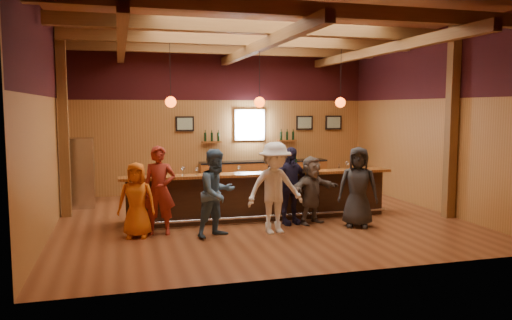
# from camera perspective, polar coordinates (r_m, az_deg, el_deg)

# --- Properties ---
(room) EXTENTS (9.04, 9.00, 4.52)m
(room) POSITION_cam_1_polar(r_m,az_deg,el_deg) (11.47, 0.33, 9.18)
(room) COLOR brown
(room) RESTS_ON ground
(bar_counter) EXTENTS (6.30, 1.07, 1.11)m
(bar_counter) POSITION_cam_1_polar(r_m,az_deg,el_deg) (11.72, 0.27, -4.10)
(bar_counter) COLOR black
(bar_counter) RESTS_ON ground
(back_bar_cabinet) EXTENTS (4.00, 0.52, 0.95)m
(back_bar_cabinet) POSITION_cam_1_polar(r_m,az_deg,el_deg) (15.44, 0.93, -1.82)
(back_bar_cabinet) COLOR brown
(back_bar_cabinet) RESTS_ON ground
(window) EXTENTS (0.95, 0.09, 0.95)m
(window) POSITION_cam_1_polar(r_m,az_deg,el_deg) (15.42, -0.73, 4.04)
(window) COLOR silver
(window) RESTS_ON room
(framed_pictures) EXTENTS (5.35, 0.05, 0.45)m
(framed_pictures) POSITION_cam_1_polar(r_m,az_deg,el_deg) (15.65, 2.36, 4.25)
(framed_pictures) COLOR black
(framed_pictures) RESTS_ON room
(wine_shelves) EXTENTS (3.00, 0.18, 0.30)m
(wine_shelves) POSITION_cam_1_polar(r_m,az_deg,el_deg) (15.38, -0.66, 2.43)
(wine_shelves) COLOR brown
(wine_shelves) RESTS_ON room
(pendant_lights) EXTENTS (4.24, 0.24, 1.37)m
(pendant_lights) POSITION_cam_1_polar(r_m,az_deg,el_deg) (11.39, 0.40, 6.65)
(pendant_lights) COLOR black
(pendant_lights) RESTS_ON room
(stainless_fridge) EXTENTS (0.70, 0.70, 1.80)m
(stainless_fridge) POSITION_cam_1_polar(r_m,az_deg,el_deg) (13.70, -19.46, -1.38)
(stainless_fridge) COLOR silver
(stainless_fridge) RESTS_ON ground
(customer_orange) EXTENTS (0.81, 0.61, 1.50)m
(customer_orange) POSITION_cam_1_polar(r_m,az_deg,el_deg) (10.21, -13.50, -4.47)
(customer_orange) COLOR #D66214
(customer_orange) RESTS_ON ground
(customer_redvest) EXTENTS (0.74, 0.56, 1.81)m
(customer_redvest) POSITION_cam_1_polar(r_m,az_deg,el_deg) (10.33, -10.98, -3.41)
(customer_redvest) COLOR maroon
(customer_redvest) RESTS_ON ground
(customer_denim) EXTENTS (1.07, 1.00, 1.76)m
(customer_denim) POSITION_cam_1_polar(r_m,az_deg,el_deg) (10.00, -4.49, -3.79)
(customer_denim) COLOR #436687
(customer_denim) RESTS_ON ground
(customer_white) EXTENTS (1.30, 0.85, 1.88)m
(customer_white) POSITION_cam_1_polar(r_m,az_deg,el_deg) (10.22, 2.17, -3.22)
(customer_white) COLOR white
(customer_white) RESTS_ON ground
(customer_navy) EXTENTS (1.07, 0.59, 1.72)m
(customer_navy) POSITION_cam_1_polar(r_m,az_deg,el_deg) (11.05, 3.88, -2.95)
(customer_navy) COLOR #1F1C38
(customer_navy) RESTS_ON ground
(customer_brown) EXTENTS (1.47, 0.99, 1.52)m
(customer_brown) POSITION_cam_1_polar(r_m,az_deg,el_deg) (11.14, 6.36, -3.43)
(customer_brown) COLOR #63584F
(customer_brown) RESTS_ON ground
(customer_dark) EXTENTS (1.01, 0.87, 1.74)m
(customer_dark) POSITION_cam_1_polar(r_m,az_deg,el_deg) (11.00, 11.57, -3.05)
(customer_dark) COLOR #262729
(customer_dark) RESTS_ON ground
(bartender) EXTENTS (0.69, 0.58, 1.62)m
(bartender) POSITION_cam_1_polar(r_m,az_deg,el_deg) (12.94, 2.40, -1.86)
(bartender) COLOR black
(bartender) RESTS_ON ground
(ice_bucket) EXTENTS (0.20, 0.20, 0.21)m
(ice_bucket) POSITION_cam_1_polar(r_m,az_deg,el_deg) (11.48, 2.18, -0.82)
(ice_bucket) COLOR brown
(ice_bucket) RESTS_ON bar_counter
(bottle_a) EXTENTS (0.09, 0.09, 0.39)m
(bottle_a) POSITION_cam_1_polar(r_m,az_deg,el_deg) (11.58, 3.77, -0.53)
(bottle_a) COLOR black
(bottle_a) RESTS_ON bar_counter
(bottle_b) EXTENTS (0.08, 0.08, 0.38)m
(bottle_b) POSITION_cam_1_polar(r_m,az_deg,el_deg) (11.65, 4.54, -0.52)
(bottle_b) COLOR black
(bottle_b) RESTS_ON bar_counter
(glass_a) EXTENTS (0.08, 0.08, 0.17)m
(glass_a) POSITION_cam_1_polar(r_m,az_deg,el_deg) (10.82, -13.33, -1.30)
(glass_a) COLOR silver
(glass_a) RESTS_ON bar_counter
(glass_b) EXTENTS (0.09, 0.09, 0.20)m
(glass_b) POSITION_cam_1_polar(r_m,az_deg,el_deg) (10.97, -8.35, -1.00)
(glass_b) COLOR silver
(glass_b) RESTS_ON bar_counter
(glass_c) EXTENTS (0.08, 0.08, 0.17)m
(glass_c) POSITION_cam_1_polar(r_m,az_deg,el_deg) (10.95, -6.78, -1.09)
(glass_c) COLOR silver
(glass_c) RESTS_ON bar_counter
(glass_d) EXTENTS (0.07, 0.07, 0.16)m
(glass_d) POSITION_cam_1_polar(r_m,az_deg,el_deg) (10.97, -4.49, -1.09)
(glass_d) COLOR silver
(glass_d) RESTS_ON bar_counter
(glass_e) EXTENTS (0.08, 0.08, 0.18)m
(glass_e) POSITION_cam_1_polar(r_m,az_deg,el_deg) (11.12, -1.98, -0.93)
(glass_e) COLOR silver
(glass_e) RESTS_ON bar_counter
(glass_f) EXTENTS (0.09, 0.09, 0.20)m
(glass_f) POSITION_cam_1_polar(r_m,az_deg,el_deg) (11.52, 3.78, -0.62)
(glass_f) COLOR silver
(glass_f) RESTS_ON bar_counter
(glass_g) EXTENTS (0.09, 0.09, 0.20)m
(glass_g) POSITION_cam_1_polar(r_m,az_deg,el_deg) (11.71, 6.80, -0.55)
(glass_g) COLOR silver
(glass_g) RESTS_ON bar_counter
(glass_h) EXTENTS (0.09, 0.09, 0.19)m
(glass_h) POSITION_cam_1_polar(r_m,az_deg,el_deg) (12.12, 10.35, -0.40)
(glass_h) COLOR silver
(glass_h) RESTS_ON bar_counter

